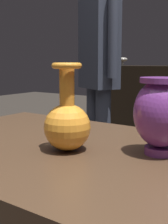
{
  "coord_description": "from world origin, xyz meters",
  "views": [
    {
      "loc": [
        0.37,
        -0.62,
        1.02
      ],
      "look_at": [
        -0.04,
        -0.02,
        0.9
      ],
      "focal_mm": 47.48,
      "sensor_mm": 36.0,
      "label": 1
    }
  ],
  "objects_px": {
    "vase_centerpiece": "(67,122)",
    "visitor_near_left": "(99,65)",
    "vase_left_accent": "(161,113)",
    "shelf_vase_far_left": "(123,60)"
  },
  "relations": [
    {
      "from": "vase_left_accent",
      "to": "shelf_vase_far_left",
      "type": "xyz_separation_m",
      "value": [
        -1.17,
        2.07,
        0.15
      ]
    },
    {
      "from": "vase_left_accent",
      "to": "shelf_vase_far_left",
      "type": "distance_m",
      "value": 2.38
    },
    {
      "from": "vase_centerpiece",
      "to": "shelf_vase_far_left",
      "type": "xyz_separation_m",
      "value": [
        -0.96,
        2.17,
        0.18
      ]
    },
    {
      "from": "shelf_vase_far_left",
      "to": "vase_centerpiece",
      "type": "bearing_deg",
      "value": -66.09
    },
    {
      "from": "vase_centerpiece",
      "to": "shelf_vase_far_left",
      "type": "relative_size",
      "value": 2.32
    },
    {
      "from": "vase_centerpiece",
      "to": "visitor_near_left",
      "type": "bearing_deg",
      "value": 118.64
    },
    {
      "from": "vase_centerpiece",
      "to": "shelf_vase_far_left",
      "type": "bearing_deg",
      "value": 113.91
    },
    {
      "from": "shelf_vase_far_left",
      "to": "visitor_near_left",
      "type": "height_order",
      "value": "visitor_near_left"
    },
    {
      "from": "vase_left_accent",
      "to": "visitor_near_left",
      "type": "distance_m",
      "value": 1.48
    },
    {
      "from": "vase_centerpiece",
      "to": "vase_left_accent",
      "type": "bearing_deg",
      "value": 25.93
    }
  ]
}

